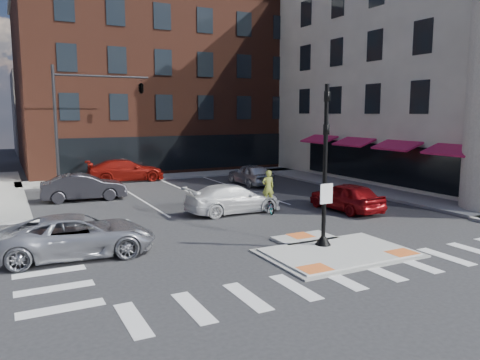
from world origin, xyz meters
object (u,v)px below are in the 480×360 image
white_pickup (233,199)px  bg_car_silver (251,174)px  silver_suv (78,235)px  red_sedan (346,197)px  cyclist (268,198)px  bg_car_dark (84,187)px  bg_car_red (126,170)px

white_pickup → bg_car_silver: (5.25, 7.87, 0.02)m
silver_suv → white_pickup: bearing=-58.8°
red_sedan → cyclist: size_ratio=2.01×
cyclist → bg_car_dark: bearing=-33.9°
bg_car_silver → cyclist: bearing=66.1°
bg_car_silver → cyclist: cyclist is taller
bg_car_red → silver_suv: bearing=164.5°
silver_suv → bg_car_silver: (13.39, 11.87, -0.00)m
bg_car_dark → bg_car_silver: bearing=-81.0°
bg_car_silver → cyclist: 9.36m
red_sedan → bg_car_silver: size_ratio=1.00×
bg_car_silver → bg_car_red: bg_car_red is taller
silver_suv → white_pickup: (8.15, 4.01, -0.02)m
bg_car_dark → bg_car_red: 7.68m
white_pickup → bg_car_silver: size_ratio=1.15×
silver_suv → bg_car_silver: bearing=-43.4°
red_sedan → bg_car_red: size_ratio=0.78×
red_sedan → cyclist: bearing=-23.3°
bg_car_dark → cyclist: cyclist is taller
white_pickup → bg_car_silver: bg_car_silver is taller
bg_car_dark → bg_car_silver: 11.52m
bg_car_dark → bg_car_red: (4.00, 6.55, 0.03)m
cyclist → bg_car_silver: bearing=-102.0°
silver_suv → white_pickup: size_ratio=1.07×
cyclist → silver_suv: bearing=29.5°
silver_suv → red_sedan: red_sedan is taller
white_pickup → bg_car_red: 13.78m
silver_suv → cyclist: size_ratio=2.46×
white_pickup → bg_car_red: size_ratio=0.90×
bg_car_silver → bg_car_red: size_ratio=0.78×
red_sedan → white_pickup: bearing=-24.5°
white_pickup → cyclist: size_ratio=2.29×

